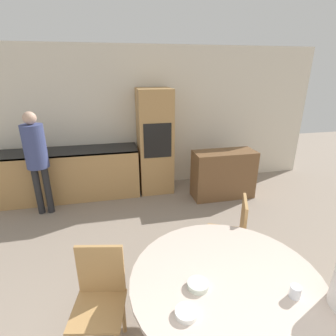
{
  "coord_description": "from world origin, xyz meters",
  "views": [
    {
      "loc": [
        -0.57,
        -0.03,
        2.2
      ],
      "look_at": [
        0.05,
        2.81,
        1.09
      ],
      "focal_mm": 28.0,
      "sensor_mm": 36.0,
      "label": 1
    }
  ],
  "objects_px": {
    "sideboard": "(223,174)",
    "person_standing": "(36,153)",
    "dining_table": "(224,297)",
    "bowl_near": "(186,313)",
    "oven_unit": "(155,142)",
    "chair_far_left": "(100,294)",
    "cup": "(295,292)",
    "bowl_centre": "(198,285)",
    "chair_far_right": "(233,231)"
  },
  "relations": [
    {
      "from": "chair_far_left",
      "to": "chair_far_right",
      "type": "relative_size",
      "value": 1.0
    },
    {
      "from": "bowl_centre",
      "to": "bowl_near",
      "type": "bearing_deg",
      "value": -125.82
    },
    {
      "from": "dining_table",
      "to": "bowl_near",
      "type": "bearing_deg",
      "value": -148.07
    },
    {
      "from": "dining_table",
      "to": "chair_far_right",
      "type": "height_order",
      "value": "chair_far_right"
    },
    {
      "from": "cup",
      "to": "bowl_near",
      "type": "bearing_deg",
      "value": 178.25
    },
    {
      "from": "oven_unit",
      "to": "chair_far_right",
      "type": "bearing_deg",
      "value": -78.57
    },
    {
      "from": "bowl_centre",
      "to": "dining_table",
      "type": "bearing_deg",
      "value": 8.73
    },
    {
      "from": "dining_table",
      "to": "chair_far_right",
      "type": "bearing_deg",
      "value": 60.36
    },
    {
      "from": "sideboard",
      "to": "chair_far_left",
      "type": "height_order",
      "value": "chair_far_left"
    },
    {
      "from": "sideboard",
      "to": "person_standing",
      "type": "height_order",
      "value": "person_standing"
    },
    {
      "from": "sideboard",
      "to": "person_standing",
      "type": "distance_m",
      "value": 3.09
    },
    {
      "from": "bowl_near",
      "to": "bowl_centre",
      "type": "height_order",
      "value": "bowl_centre"
    },
    {
      "from": "bowl_centre",
      "to": "cup",
      "type": "bearing_deg",
      "value": -19.95
    },
    {
      "from": "oven_unit",
      "to": "person_standing",
      "type": "height_order",
      "value": "oven_unit"
    },
    {
      "from": "chair_far_right",
      "to": "bowl_near",
      "type": "bearing_deg",
      "value": -14.04
    },
    {
      "from": "oven_unit",
      "to": "bowl_near",
      "type": "xyz_separation_m",
      "value": [
        -0.39,
        -3.43,
        -0.18
      ]
    },
    {
      "from": "chair_far_left",
      "to": "sideboard",
      "type": "bearing_deg",
      "value": 59.77
    },
    {
      "from": "oven_unit",
      "to": "chair_far_left",
      "type": "distance_m",
      "value": 3.09
    },
    {
      "from": "oven_unit",
      "to": "chair_far_right",
      "type": "relative_size",
      "value": 2.09
    },
    {
      "from": "sideboard",
      "to": "bowl_centre",
      "type": "xyz_separation_m",
      "value": [
        -1.38,
        -2.67,
        0.34
      ]
    },
    {
      "from": "oven_unit",
      "to": "bowl_near",
      "type": "relative_size",
      "value": 12.79
    },
    {
      "from": "dining_table",
      "to": "chair_far_right",
      "type": "relative_size",
      "value": 1.59
    },
    {
      "from": "dining_table",
      "to": "chair_far_left",
      "type": "relative_size",
      "value": 1.59
    },
    {
      "from": "sideboard",
      "to": "person_standing",
      "type": "relative_size",
      "value": 0.67
    },
    {
      "from": "chair_far_right",
      "to": "chair_far_left",
      "type": "bearing_deg",
      "value": -43.8
    },
    {
      "from": "dining_table",
      "to": "person_standing",
      "type": "height_order",
      "value": "person_standing"
    },
    {
      "from": "person_standing",
      "to": "bowl_near",
      "type": "distance_m",
      "value": 3.29
    },
    {
      "from": "dining_table",
      "to": "person_standing",
      "type": "distance_m",
      "value": 3.31
    },
    {
      "from": "bowl_centre",
      "to": "chair_far_right",
      "type": "bearing_deg",
      "value": 51.03
    },
    {
      "from": "bowl_centre",
      "to": "oven_unit",
      "type": "bearing_deg",
      "value": 85.63
    },
    {
      "from": "dining_table",
      "to": "chair_far_right",
      "type": "xyz_separation_m",
      "value": [
        0.49,
        0.85,
        -0.05
      ]
    },
    {
      "from": "sideboard",
      "to": "oven_unit",
      "type": "bearing_deg",
      "value": 153.68
    },
    {
      "from": "oven_unit",
      "to": "bowl_near",
      "type": "height_order",
      "value": "oven_unit"
    },
    {
      "from": "chair_far_left",
      "to": "bowl_centre",
      "type": "relative_size",
      "value": 5.79
    },
    {
      "from": "person_standing",
      "to": "bowl_near",
      "type": "height_order",
      "value": "person_standing"
    },
    {
      "from": "chair_far_left",
      "to": "person_standing",
      "type": "bearing_deg",
      "value": 122.79
    },
    {
      "from": "chair_far_right",
      "to": "bowl_near",
      "type": "xyz_separation_m",
      "value": [
        -0.86,
        -1.09,
        0.25
      ]
    },
    {
      "from": "chair_far_left",
      "to": "oven_unit",
      "type": "bearing_deg",
      "value": 83.3
    },
    {
      "from": "sideboard",
      "to": "dining_table",
      "type": "bearing_deg",
      "value": -113.6
    },
    {
      "from": "cup",
      "to": "bowl_near",
      "type": "height_order",
      "value": "cup"
    },
    {
      "from": "person_standing",
      "to": "sideboard",
      "type": "bearing_deg",
      "value": -1.04
    },
    {
      "from": "sideboard",
      "to": "dining_table",
      "type": "relative_size",
      "value": 0.76
    },
    {
      "from": "chair_far_right",
      "to": "bowl_near",
      "type": "distance_m",
      "value": 1.41
    },
    {
      "from": "cup",
      "to": "dining_table",
      "type": "bearing_deg",
      "value": 145.73
    },
    {
      "from": "oven_unit",
      "to": "cup",
      "type": "height_order",
      "value": "oven_unit"
    },
    {
      "from": "oven_unit",
      "to": "chair_far_right",
      "type": "xyz_separation_m",
      "value": [
        0.47,
        -2.34,
        -0.44
      ]
    },
    {
      "from": "chair_far_left",
      "to": "bowl_centre",
      "type": "distance_m",
      "value": 0.82
    },
    {
      "from": "dining_table",
      "to": "bowl_near",
      "type": "relative_size",
      "value": 9.73
    },
    {
      "from": "dining_table",
      "to": "bowl_near",
      "type": "height_order",
      "value": "bowl_near"
    },
    {
      "from": "bowl_near",
      "to": "cup",
      "type": "bearing_deg",
      "value": -1.75
    }
  ]
}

